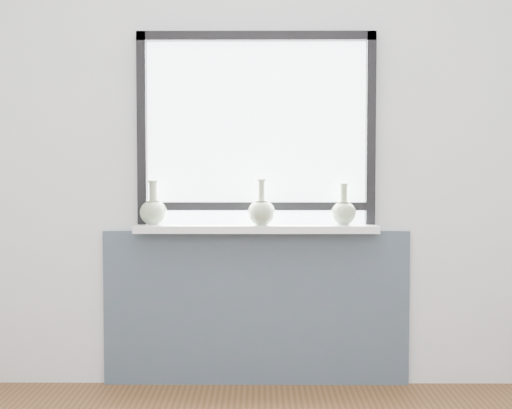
{
  "coord_description": "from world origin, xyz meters",
  "views": [
    {
      "loc": [
        0.02,
        -2.15,
        1.21
      ],
      "look_at": [
        0.0,
        1.55,
        1.02
      ],
      "focal_mm": 50.0,
      "sensor_mm": 36.0,
      "label": 1
    }
  ],
  "objects_px": {
    "windowsill": "(256,229)",
    "vase_c": "(344,211)",
    "vase_a": "(154,210)",
    "vase_b": "(262,211)"
  },
  "relations": [
    {
      "from": "vase_b",
      "to": "windowsill",
      "type": "bearing_deg",
      "value": 137.94
    },
    {
      "from": "vase_a",
      "to": "vase_b",
      "type": "height_order",
      "value": "vase_b"
    },
    {
      "from": "windowsill",
      "to": "vase_c",
      "type": "bearing_deg",
      "value": 0.78
    },
    {
      "from": "vase_c",
      "to": "windowsill",
      "type": "bearing_deg",
      "value": -179.22
    },
    {
      "from": "windowsill",
      "to": "vase_a",
      "type": "bearing_deg",
      "value": 179.09
    },
    {
      "from": "windowsill",
      "to": "vase_b",
      "type": "height_order",
      "value": "vase_b"
    },
    {
      "from": "windowsill",
      "to": "vase_a",
      "type": "height_order",
      "value": "vase_a"
    },
    {
      "from": "vase_a",
      "to": "vase_c",
      "type": "bearing_deg",
      "value": -0.13
    },
    {
      "from": "vase_a",
      "to": "vase_b",
      "type": "distance_m",
      "value": 0.59
    },
    {
      "from": "windowsill",
      "to": "vase_a",
      "type": "relative_size",
      "value": 5.42
    }
  ]
}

